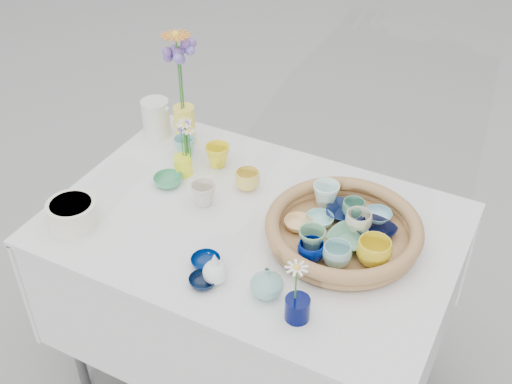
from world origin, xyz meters
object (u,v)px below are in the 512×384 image
at_px(display_table, 254,373).
at_px(bud_vase_seafoam, 267,282).
at_px(wicker_tray, 343,230).
at_px(tall_vase_yellow, 185,125).

xyz_separation_m(display_table, bud_vase_seafoam, (0.18, -0.26, 0.81)).
bearing_deg(wicker_tray, bud_vase_seafoam, -108.80).
height_order(wicker_tray, bud_vase_seafoam, bud_vase_seafoam).
xyz_separation_m(wicker_tray, bud_vase_seafoam, (-0.10, -0.31, 0.01)).
distance_m(display_table, bud_vase_seafoam, 0.87).
bearing_deg(bud_vase_seafoam, display_table, 124.64).
bearing_deg(bud_vase_seafoam, tall_vase_yellow, 138.00).
distance_m(display_table, tall_vase_yellow, 0.99).
bearing_deg(tall_vase_yellow, wicker_tray, -18.98).
bearing_deg(display_table, bud_vase_seafoam, -55.36).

